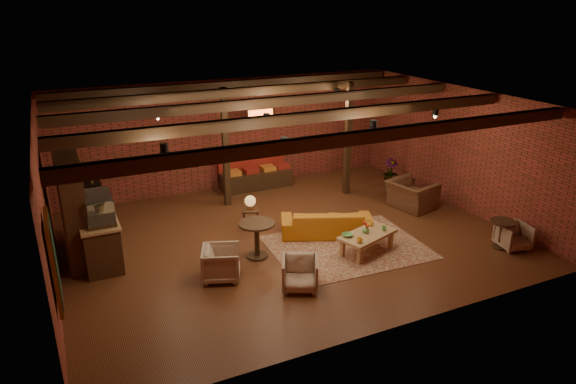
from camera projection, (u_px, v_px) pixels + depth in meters
name	position (u px, v px, depth m)	size (l,w,h in m)	color
floor	(288.00, 238.00, 12.12)	(10.00, 10.00, 0.00)	#3D210F
ceiling	(288.00, 103.00, 11.00)	(10.00, 8.00, 0.02)	black
wall_back	(230.00, 134.00, 14.96)	(10.00, 0.02, 3.20)	brown
wall_front	(394.00, 245.00, 8.17)	(10.00, 0.02, 3.20)	brown
wall_left	(46.00, 209.00, 9.58)	(0.02, 8.00, 3.20)	brown
wall_right	(459.00, 148.00, 13.55)	(0.02, 8.00, 3.20)	brown
ceiling_beams	(288.00, 108.00, 11.04)	(9.80, 6.40, 0.22)	black
ceiling_pipe	(260.00, 106.00, 12.48)	(0.12, 0.12, 9.60)	black
post_left	(226.00, 148.00, 13.53)	(0.16, 0.16, 3.20)	black
post_right	(348.00, 140.00, 14.37)	(0.16, 0.16, 3.20)	black
service_counter	(96.00, 221.00, 11.07)	(0.80, 2.50, 1.60)	black
plant_counter	(98.00, 199.00, 11.13)	(0.35, 0.39, 0.30)	#337F33
shelving_hutch	(74.00, 205.00, 10.85)	(0.52, 2.00, 2.40)	black
chalkboard_menu	(54.00, 262.00, 7.66)	(0.08, 0.96, 1.46)	black
banquette	(256.00, 172.00, 15.20)	(2.10, 0.70, 1.00)	maroon
service_sign	(260.00, 113.00, 14.17)	(0.86, 0.06, 0.30)	#E64B17
ceiling_spotlights	(288.00, 118.00, 11.12)	(6.40, 4.40, 0.28)	black
rug	(347.00, 247.00, 11.65)	(3.38, 2.59, 0.01)	maroon
sofa	(327.00, 222.00, 12.18)	(2.15, 0.84, 0.63)	#BF6D1A
coffee_table	(367.00, 236.00, 11.27)	(1.48, 1.06, 0.71)	#9A6E48
side_table_lamp	(250.00, 204.00, 12.40)	(0.53, 0.53, 0.86)	black
round_table_left	(257.00, 234.00, 11.03)	(0.78, 0.78, 0.81)	black
armchair_a	(221.00, 262.00, 10.22)	(0.73, 0.68, 0.75)	beige
armchair_b	(300.00, 272.00, 9.88)	(0.68, 0.63, 0.70)	beige
armchair_right	(412.00, 190.00, 13.68)	(1.15, 0.75, 1.00)	brown
side_table_book	(404.00, 179.00, 14.56)	(0.56, 0.56, 0.56)	black
round_table_right	(502.00, 230.00, 11.48)	(0.56, 0.56, 0.66)	black
armchair_far	(514.00, 235.00, 11.51)	(0.62, 0.58, 0.64)	beige
plant_tall	(393.00, 146.00, 15.20)	(1.35, 1.35, 2.41)	#4C7F4C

